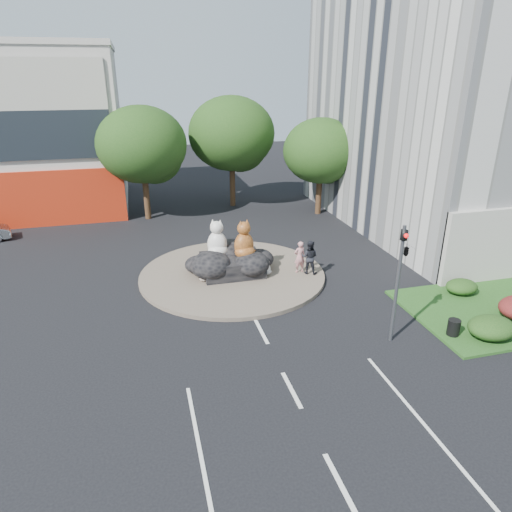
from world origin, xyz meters
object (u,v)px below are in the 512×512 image
(kitten_white, at_px, (267,266))
(pedestrian_pink, at_px, (300,257))
(kitten_calico, at_px, (203,273))
(cat_tabby, at_px, (244,239))
(pedestrian_dark, at_px, (309,257))
(cat_white, at_px, (217,238))
(litter_bin, at_px, (454,327))

(kitten_white, relative_size, pedestrian_pink, 0.50)
(kitten_calico, bearing_deg, cat_tabby, 53.03)
(pedestrian_pink, bearing_deg, pedestrian_dark, 140.65)
(cat_white, bearing_deg, litter_bin, -21.56)
(pedestrian_pink, distance_m, litter_bin, 8.65)
(cat_white, relative_size, pedestrian_dark, 1.10)
(cat_white, bearing_deg, cat_tabby, 3.00)
(kitten_white, distance_m, pedestrian_pink, 1.86)
(cat_white, height_order, litter_bin, cat_white)
(kitten_calico, distance_m, kitten_white, 3.42)
(cat_white, bearing_deg, pedestrian_dark, 7.08)
(kitten_calico, bearing_deg, pedestrian_dark, 35.41)
(cat_white, height_order, pedestrian_dark, cat_white)
(kitten_calico, bearing_deg, kitten_white, 40.31)
(kitten_white, relative_size, litter_bin, 1.26)
(pedestrian_dark, xyz_separation_m, litter_bin, (3.63, -7.30, -0.67))
(pedestrian_pink, bearing_deg, litter_bin, 112.56)
(cat_tabby, bearing_deg, litter_bin, -70.61)
(pedestrian_dark, distance_m, litter_bin, 8.18)
(kitten_white, xyz_separation_m, pedestrian_pink, (1.80, -0.17, 0.44))
(cat_tabby, relative_size, kitten_white, 2.38)
(cat_tabby, bearing_deg, kitten_calico, 172.32)
(kitten_white, height_order, litter_bin, kitten_white)
(cat_white, distance_m, pedestrian_pink, 4.57)
(pedestrian_pink, relative_size, litter_bin, 2.54)
(cat_tabby, relative_size, kitten_calico, 2.31)
(cat_white, xyz_separation_m, cat_tabby, (1.35, -0.55, 0.01))
(cat_tabby, relative_size, litter_bin, 3.00)
(cat_white, relative_size, pedestrian_pink, 1.17)
(cat_tabby, distance_m, kitten_white, 1.94)
(pedestrian_dark, bearing_deg, kitten_calico, 25.83)
(kitten_calico, distance_m, litter_bin, 12.11)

